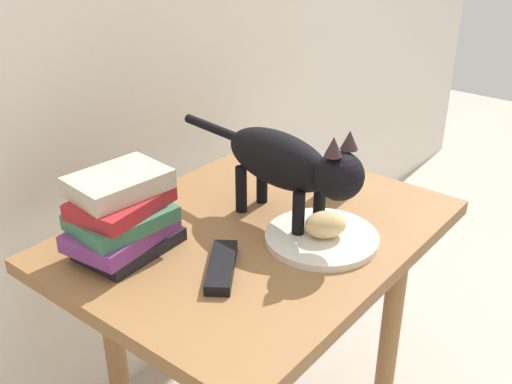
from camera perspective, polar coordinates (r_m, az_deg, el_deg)
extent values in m
cube|color=olive|center=(1.22, 0.00, -4.00)|extent=(0.75, 0.57, 0.03)
cylinder|color=olive|center=(1.45, 12.41, -13.17)|extent=(0.04, 0.04, 0.55)
cylinder|color=olive|center=(1.40, -12.96, -14.95)|extent=(0.04, 0.04, 0.55)
cylinder|color=olive|center=(1.63, -1.21, -7.37)|extent=(0.04, 0.04, 0.55)
cylinder|color=silver|center=(1.17, 6.17, -4.28)|extent=(0.22, 0.22, 0.01)
ellipsoid|color=#E0BC7A|center=(1.15, 6.54, -3.05)|extent=(0.10, 0.10, 0.05)
cylinder|color=black|center=(1.19, 5.95, -1.33)|extent=(0.02, 0.02, 0.10)
cylinder|color=black|center=(1.15, 3.99, -2.30)|extent=(0.02, 0.02, 0.10)
cylinder|color=black|center=(1.29, 0.57, 1.08)|extent=(0.02, 0.02, 0.10)
cylinder|color=black|center=(1.25, -1.40, 0.26)|extent=(0.02, 0.02, 0.10)
ellipsoid|color=black|center=(1.19, 2.08, 3.13)|extent=(0.12, 0.27, 0.11)
sphere|color=black|center=(1.09, 7.84, 1.51)|extent=(0.09, 0.09, 0.09)
cone|color=#332224|center=(1.08, 8.78, 4.86)|extent=(0.03, 0.03, 0.03)
cone|color=#332224|center=(1.05, 7.29, 4.26)|extent=(0.03, 0.03, 0.03)
cylinder|color=black|center=(1.32, -4.23, 6.06)|extent=(0.04, 0.16, 0.02)
cube|color=black|center=(1.16, -11.76, -4.75)|extent=(0.18, 0.13, 0.03)
cube|color=#72337A|center=(1.14, -12.52, -3.71)|extent=(0.20, 0.15, 0.03)
cube|color=#336B4C|center=(1.12, -12.51, -2.39)|extent=(0.18, 0.14, 0.03)
cube|color=maroon|center=(1.12, -12.55, -0.95)|extent=(0.18, 0.14, 0.03)
cube|color=#BCB299|center=(1.11, -12.76, 0.86)|extent=(0.18, 0.14, 0.04)
cylinder|color=silver|center=(1.34, 7.70, 1.50)|extent=(0.07, 0.07, 0.08)
cylinder|color=silver|center=(1.35, 7.65, 0.71)|extent=(0.06, 0.06, 0.04)
cube|color=black|center=(1.08, -3.25, -7.02)|extent=(0.15, 0.12, 0.02)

